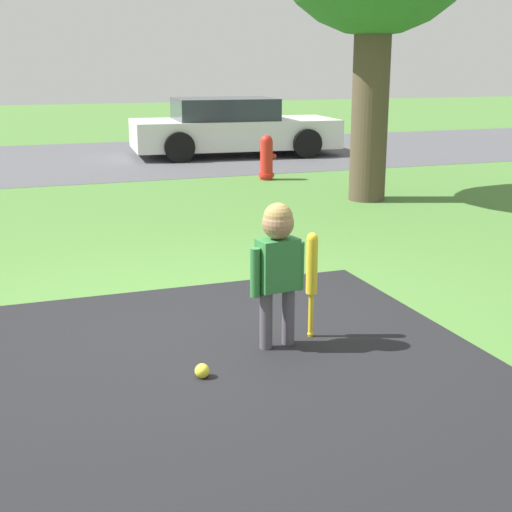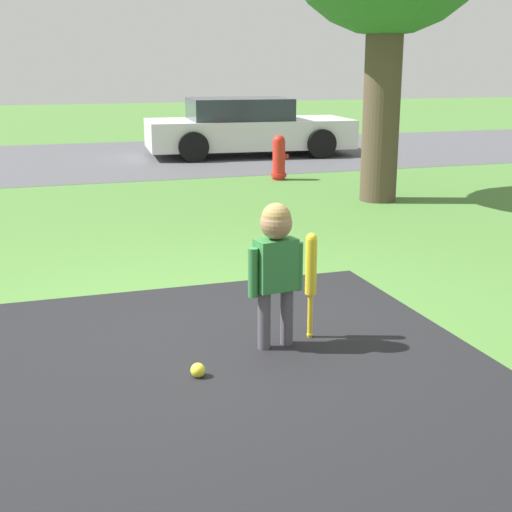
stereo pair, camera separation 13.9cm
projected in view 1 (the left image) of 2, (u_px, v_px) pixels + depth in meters
The scene contains 7 objects.
ground_plane at pixel (200, 331), 4.88m from camera, with size 60.00×60.00×0.00m, color #477533.
street_strip at pixel (66, 160), 13.55m from camera, with size 40.00×6.00×0.01m.
child at pixel (278, 255), 4.45m from camera, with size 0.38×0.20×0.94m.
baseball_bat at pixel (312, 270), 4.65m from camera, with size 0.07×0.07×0.72m.
sports_ball at pixel (202, 371), 4.13m from camera, with size 0.09×0.09×0.09m.
fire_hydrant at pixel (267, 158), 11.21m from camera, with size 0.28×0.25×0.70m.
parked_car at pixel (232, 128), 14.21m from camera, with size 4.15×2.13×1.13m.
Camera 1 is at (-1.20, -4.44, 1.76)m, focal length 50.00 mm.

